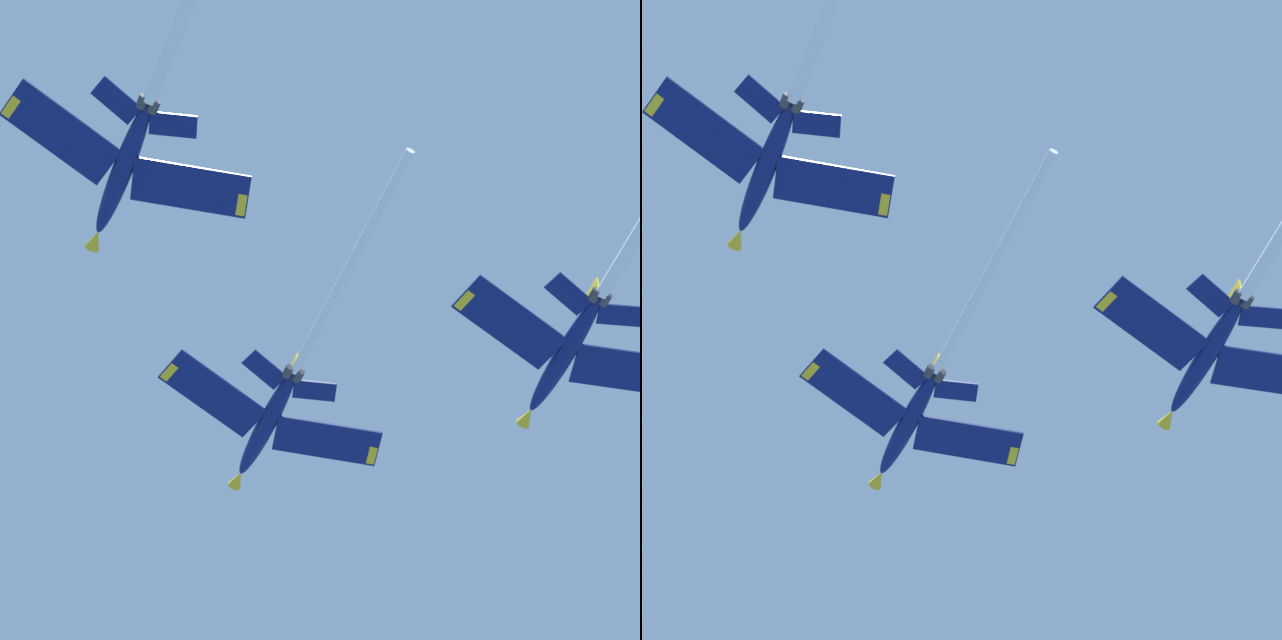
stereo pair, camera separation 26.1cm
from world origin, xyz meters
TOP-DOWN VIEW (x-y plane):
  - jet_lead at (3.78, 19.64)m, footprint 19.74×34.49m
  - jet_left_wing at (-19.03, 5.15)m, footprint 19.71×33.14m
  - jet_right_wing at (17.82, -3.24)m, footprint 19.61×34.05m

SIDE VIEW (x-z plane):
  - jet_right_wing at x=17.82m, z-range 97.13..105.03m
  - jet_left_wing at x=-19.03m, z-range 97.63..105.18m
  - jet_lead at x=3.78m, z-range 101.60..110.08m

